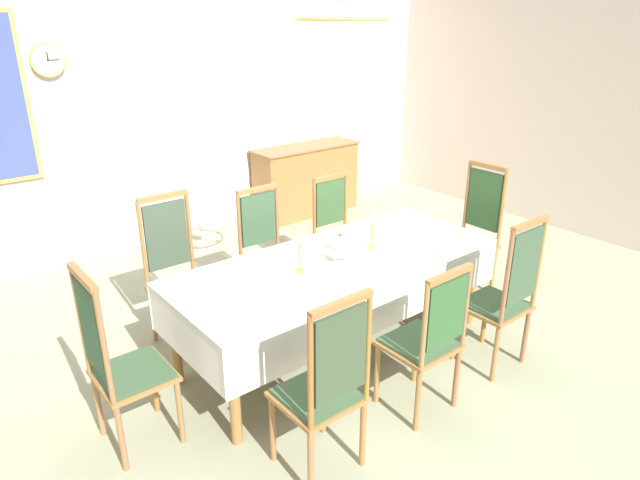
% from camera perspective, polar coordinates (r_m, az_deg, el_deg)
% --- Properties ---
extents(ground, '(7.78, 6.01, 0.04)m').
position_cam_1_polar(ground, '(4.51, 1.61, -11.22)').
color(ground, gray).
extents(back_wall, '(7.78, 0.08, 3.12)m').
position_cam_1_polar(back_wall, '(6.45, -16.54, 13.22)').
color(back_wall, beige).
rests_on(back_wall, ground).
extents(right_wall, '(0.08, 6.01, 3.12)m').
position_cam_1_polar(right_wall, '(7.06, 27.44, 12.39)').
color(right_wall, beige).
rests_on(right_wall, ground).
extents(dining_table, '(2.50, 1.00, 0.77)m').
position_cam_1_polar(dining_table, '(4.16, 1.78, -2.95)').
color(dining_table, olive).
rests_on(dining_table, ground).
extents(tablecloth, '(2.52, 1.02, 0.36)m').
position_cam_1_polar(tablecloth, '(4.16, 1.78, -3.12)').
color(tablecloth, white).
rests_on(tablecloth, dining_table).
extents(chair_south_a, '(0.44, 0.42, 1.16)m').
position_cam_1_polar(chair_south_a, '(3.13, 0.54, -14.64)').
color(chair_south_a, '#94623B').
rests_on(chair_south_a, ground).
extents(chair_north_a, '(0.44, 0.42, 1.20)m').
position_cam_1_polar(chair_north_a, '(4.49, -14.46, -3.14)').
color(chair_north_a, olive).
rests_on(chair_north_a, ground).
extents(chair_south_b, '(0.44, 0.42, 1.06)m').
position_cam_1_polar(chair_south_b, '(3.66, 10.91, -9.75)').
color(chair_south_b, olive).
rests_on(chair_south_b, ground).
extents(chair_north_b, '(0.44, 0.42, 1.09)m').
position_cam_1_polar(chair_north_b, '(4.87, -5.39, -0.94)').
color(chair_north_b, '#9B6C41').
rests_on(chair_north_b, ground).
extents(chair_south_c, '(0.44, 0.42, 1.19)m').
position_cam_1_polar(chair_south_c, '(4.23, 18.31, -5.30)').
color(chair_south_c, olive).
rests_on(chair_south_c, ground).
extents(chair_north_c, '(0.44, 0.42, 1.06)m').
position_cam_1_polar(chair_north_c, '(5.32, 1.91, 1.10)').
color(chair_north_c, olive).
rests_on(chair_north_c, ground).
extents(chair_head_west, '(0.42, 0.44, 1.19)m').
position_cam_1_polar(chair_head_west, '(3.50, -19.85, -11.60)').
color(chair_head_west, '#9C6630').
rests_on(chair_head_west, ground).
extents(chair_head_east, '(0.42, 0.44, 1.21)m').
position_cam_1_polar(chair_head_east, '(5.35, 15.42, 0.96)').
color(chair_head_east, olive).
rests_on(chair_head_east, ground).
extents(soup_tureen, '(0.24, 0.24, 0.20)m').
position_cam_1_polar(soup_tureen, '(4.10, 2.05, -0.66)').
color(soup_tureen, white).
rests_on(soup_tureen, tablecloth).
extents(candlestick_west, '(0.07, 0.07, 0.32)m').
position_cam_1_polar(candlestick_west, '(3.87, -2.11, -1.62)').
color(candlestick_west, gold).
rests_on(candlestick_west, tablecloth).
extents(candlestick_east, '(0.07, 0.07, 0.32)m').
position_cam_1_polar(candlestick_east, '(4.30, 5.35, 0.77)').
color(candlestick_east, gold).
rests_on(candlestick_east, tablecloth).
extents(bowl_near_left, '(0.15, 0.15, 0.03)m').
position_cam_1_polar(bowl_near_left, '(4.96, 6.64, 2.31)').
color(bowl_near_left, white).
rests_on(bowl_near_left, tablecloth).
extents(bowl_near_right, '(0.19, 0.19, 0.04)m').
position_cam_1_polar(bowl_near_right, '(4.19, 10.25, -1.63)').
color(bowl_near_right, white).
rests_on(bowl_near_right, tablecloth).
extents(bowl_far_left, '(0.18, 0.18, 0.05)m').
position_cam_1_polar(bowl_far_left, '(4.64, 15.32, 0.33)').
color(bowl_far_left, white).
rests_on(bowl_far_left, tablecloth).
extents(bowl_far_right, '(0.16, 0.16, 0.04)m').
position_cam_1_polar(bowl_far_right, '(3.73, 2.49, -4.37)').
color(bowl_far_right, white).
rests_on(bowl_far_right, tablecloth).
extents(spoon_primary, '(0.03, 0.18, 0.01)m').
position_cam_1_polar(spoon_primary, '(5.05, 7.25, 2.51)').
color(spoon_primary, gold).
rests_on(spoon_primary, tablecloth).
extents(spoon_secondary, '(0.06, 0.17, 0.01)m').
position_cam_1_polar(spoon_secondary, '(4.29, 11.01, -1.33)').
color(spoon_secondary, gold).
rests_on(spoon_secondary, tablecloth).
extents(sideboard, '(1.44, 0.48, 0.90)m').
position_cam_1_polar(sideboard, '(7.31, -1.42, 6.17)').
color(sideboard, olive).
rests_on(sideboard, ground).
extents(mounted_clock, '(0.31, 0.06, 0.31)m').
position_cam_1_polar(mounted_clock, '(6.01, -26.12, 16.20)').
color(mounted_clock, '#D1B251').
extents(chandelier, '(0.60, 0.59, 0.66)m').
position_cam_1_polar(chandelier, '(3.77, 2.11, 21.88)').
color(chandelier, gold).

